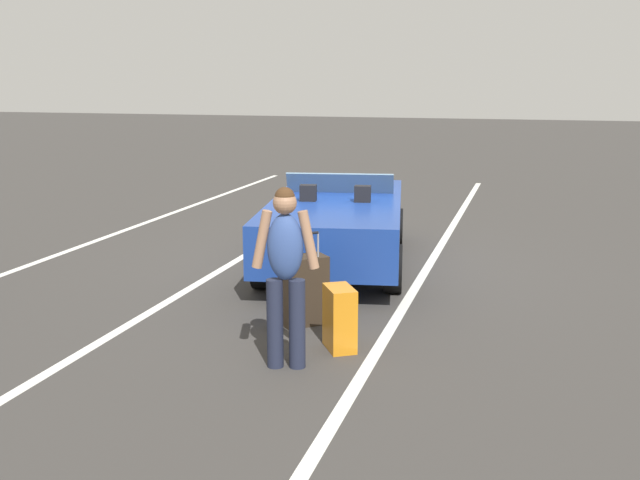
% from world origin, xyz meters
% --- Properties ---
extents(ground_plane, '(80.00, 80.00, 0.00)m').
position_xyz_m(ground_plane, '(0.00, 0.00, 0.00)').
color(ground_plane, '#383533').
extents(lot_line_near, '(18.00, 0.12, 0.01)m').
position_xyz_m(lot_line_near, '(0.00, -1.26, 0.00)').
color(lot_line_near, silver).
rests_on(lot_line_near, ground_plane).
extents(lot_line_mid, '(18.00, 0.12, 0.01)m').
position_xyz_m(lot_line_mid, '(0.00, 1.44, 0.00)').
color(lot_line_mid, silver).
rests_on(lot_line_mid, ground_plane).
extents(lot_line_far, '(18.00, 0.12, 0.01)m').
position_xyz_m(lot_line_far, '(0.00, 4.14, 0.00)').
color(lot_line_far, silver).
rests_on(lot_line_far, ground_plane).
extents(convertible_car, '(4.38, 2.45, 1.24)m').
position_xyz_m(convertible_car, '(0.21, 0.04, 0.59)').
color(convertible_car, navy).
rests_on(convertible_car, ground_plane).
extents(suitcase_large_black, '(0.53, 0.54, 1.01)m').
position_xyz_m(suitcase_large_black, '(-2.55, -0.33, 0.37)').
color(suitcase_large_black, '#2D2319').
rests_on(suitcase_large_black, ground_plane).
extents(suitcase_medium_bright, '(0.47, 0.41, 0.62)m').
position_xyz_m(suitcase_medium_bright, '(-3.18, -0.89, 0.31)').
color(suitcase_medium_bright, orange).
rests_on(suitcase_medium_bright, ground_plane).
extents(traveler_person, '(0.29, 0.61, 1.65)m').
position_xyz_m(traveler_person, '(-3.76, -0.55, 0.93)').
color(traveler_person, '#1E2338').
rests_on(traveler_person, ground_plane).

